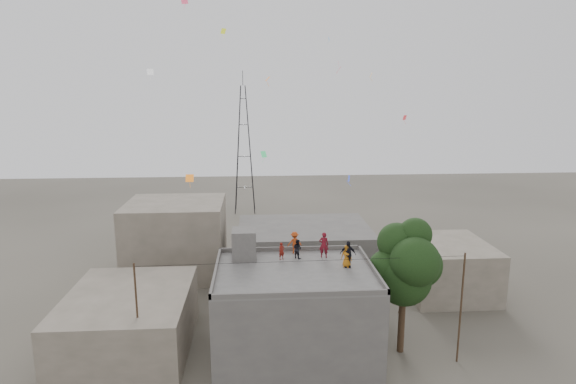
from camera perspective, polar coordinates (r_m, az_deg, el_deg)
name	(u,v)px	position (r m, az deg, el deg)	size (l,w,h in m)	color
ground	(294,359)	(33.33, 0.76, -19.16)	(140.00, 140.00, 0.00)	#423E36
main_building	(295,316)	(31.87, 0.78, -14.46)	(10.00, 8.00, 6.10)	#514E4C
parapet	(295,269)	(30.59, 0.79, -9.08)	(10.00, 8.00, 0.30)	#514E4C
stair_head_box	(244,244)	(32.68, -5.21, -6.16)	(1.60, 1.80, 2.00)	#514E4C
neighbor_west	(129,322)	(35.13, -18.31, -14.39)	(8.00, 10.00, 4.00)	#696153
neighbor_north	(304,252)	(45.15, 1.88, -7.13)	(12.00, 9.00, 5.00)	#514E4C
neighbor_northwest	(176,238)	(47.16, -13.09, -5.34)	(9.00, 8.00, 7.00)	#696153
neighbor_east	(446,267)	(44.40, 18.20, -8.49)	(7.00, 8.00, 4.40)	#696153
tree	(407,265)	(32.59, 13.87, -8.37)	(4.90, 4.60, 9.10)	black
utility_line	(304,313)	(30.45, 1.94, -14.15)	(20.12, 0.62, 7.40)	black
transmission_tower	(244,150)	(68.98, -5.23, 5.03)	(2.97, 2.97, 20.01)	black
person_red_adult	(324,245)	(32.83, 4.27, -6.27)	(0.64, 0.42, 1.76)	maroon
person_orange_child	(347,256)	(31.30, 6.97, -7.54)	(0.71, 0.46, 1.46)	#B56814
person_dark_child	(297,249)	(32.68, 1.11, -6.74)	(0.64, 0.50, 1.31)	black
person_dark_adult	(348,254)	(31.21, 7.11, -7.33)	(1.02, 0.42, 1.74)	black
person_orange_adult	(295,243)	(33.60, 0.79, -6.01)	(1.00, 0.57, 1.55)	#B33E14
person_red_child	(282,251)	(32.44, -0.76, -7.01)	(0.43, 0.28, 1.17)	maroon
kites	(279,97)	(35.96, -1.10, 11.19)	(19.97, 14.86, 12.18)	orange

